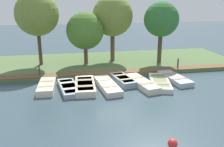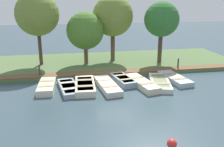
{
  "view_description": "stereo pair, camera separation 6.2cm",
  "coord_description": "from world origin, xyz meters",
  "px_view_note": "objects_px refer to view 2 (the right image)",
  "views": [
    {
      "loc": [
        16.47,
        -3.22,
        5.79
      ],
      "look_at": [
        0.13,
        -0.13,
        0.65
      ],
      "focal_mm": 40.0,
      "sensor_mm": 36.0,
      "label": 1
    },
    {
      "loc": [
        16.48,
        -3.16,
        5.79
      ],
      "look_at": [
        0.13,
        -0.13,
        0.65
      ],
      "focal_mm": 40.0,
      "sensor_mm": 36.0,
      "label": 2
    }
  ],
  "objects_px": {
    "buoy": "(172,144)",
    "rowboat_3": "(107,85)",
    "rowboat_0": "(47,86)",
    "mooring_post_far": "(178,65)",
    "rowboat_5": "(142,83)",
    "mooring_post_near": "(40,72)",
    "rowboat_2": "(85,86)",
    "park_tree_left": "(85,31)",
    "park_tree_far_left": "(37,14)",
    "rowboat_4": "(123,80)",
    "rowboat_7": "(175,78)",
    "rowboat_1": "(69,88)",
    "park_tree_right": "(162,20)",
    "park_tree_center": "(113,16)",
    "rowboat_6": "(160,82)"
  },
  "relations": [
    {
      "from": "rowboat_0",
      "to": "mooring_post_far",
      "type": "height_order",
      "value": "mooring_post_far"
    },
    {
      "from": "rowboat_0",
      "to": "rowboat_4",
      "type": "xyz_separation_m",
      "value": [
        -0.38,
        5.17,
        -0.0
      ]
    },
    {
      "from": "rowboat_3",
      "to": "rowboat_7",
      "type": "xyz_separation_m",
      "value": [
        -0.59,
        4.98,
        -0.01
      ]
    },
    {
      "from": "rowboat_6",
      "to": "park_tree_left",
      "type": "bearing_deg",
      "value": -127.68
    },
    {
      "from": "rowboat_3",
      "to": "mooring_post_near",
      "type": "relative_size",
      "value": 3.49
    },
    {
      "from": "park_tree_far_left",
      "to": "park_tree_center",
      "type": "height_order",
      "value": "park_tree_far_left"
    },
    {
      "from": "rowboat_2",
      "to": "rowboat_6",
      "type": "relative_size",
      "value": 0.9
    },
    {
      "from": "rowboat_1",
      "to": "rowboat_6",
      "type": "distance_m",
      "value": 6.16
    },
    {
      "from": "rowboat_3",
      "to": "park_tree_left",
      "type": "distance_m",
      "value": 6.44
    },
    {
      "from": "rowboat_0",
      "to": "park_tree_far_left",
      "type": "xyz_separation_m",
      "value": [
        -5.78,
        -0.79,
        4.2
      ]
    },
    {
      "from": "rowboat_2",
      "to": "park_tree_far_left",
      "type": "relative_size",
      "value": 0.53
    },
    {
      "from": "rowboat_5",
      "to": "park_tree_center",
      "type": "distance_m",
      "value": 7.7
    },
    {
      "from": "rowboat_5",
      "to": "park_tree_left",
      "type": "relative_size",
      "value": 0.79
    },
    {
      "from": "rowboat_5",
      "to": "mooring_post_near",
      "type": "height_order",
      "value": "mooring_post_near"
    },
    {
      "from": "rowboat_2",
      "to": "rowboat_4",
      "type": "distance_m",
      "value": 2.8
    },
    {
      "from": "rowboat_0",
      "to": "rowboat_2",
      "type": "bearing_deg",
      "value": 85.06
    },
    {
      "from": "rowboat_1",
      "to": "rowboat_5",
      "type": "distance_m",
      "value": 4.86
    },
    {
      "from": "rowboat_5",
      "to": "mooring_post_near",
      "type": "xyz_separation_m",
      "value": [
        -2.94,
        -6.9,
        0.31
      ]
    },
    {
      "from": "park_tree_far_left",
      "to": "rowboat_3",
      "type": "bearing_deg",
      "value": 36.99
    },
    {
      "from": "rowboat_2",
      "to": "rowboat_7",
      "type": "bearing_deg",
      "value": 96.75
    },
    {
      "from": "buoy",
      "to": "rowboat_2",
      "type": "bearing_deg",
      "value": -158.67
    },
    {
      "from": "rowboat_0",
      "to": "mooring_post_near",
      "type": "xyz_separation_m",
      "value": [
        -2.46,
        -0.63,
        0.31
      ]
    },
    {
      "from": "rowboat_0",
      "to": "rowboat_2",
      "type": "distance_m",
      "value": 2.48
    },
    {
      "from": "buoy",
      "to": "rowboat_3",
      "type": "bearing_deg",
      "value": -168.91
    },
    {
      "from": "rowboat_2",
      "to": "rowboat_1",
      "type": "bearing_deg",
      "value": -85.66
    },
    {
      "from": "rowboat_1",
      "to": "rowboat_2",
      "type": "relative_size",
      "value": 1.0
    },
    {
      "from": "buoy",
      "to": "park_tree_right",
      "type": "relative_size",
      "value": 0.07
    },
    {
      "from": "buoy",
      "to": "park_tree_left",
      "type": "height_order",
      "value": "park_tree_left"
    },
    {
      "from": "rowboat_7",
      "to": "park_tree_right",
      "type": "distance_m",
      "value": 5.86
    },
    {
      "from": "rowboat_4",
      "to": "park_tree_center",
      "type": "relative_size",
      "value": 0.47
    },
    {
      "from": "rowboat_0",
      "to": "mooring_post_far",
      "type": "distance_m",
      "value": 10.5
    },
    {
      "from": "rowboat_3",
      "to": "rowboat_7",
      "type": "height_order",
      "value": "rowboat_3"
    },
    {
      "from": "rowboat_6",
      "to": "park_tree_far_left",
      "type": "height_order",
      "value": "park_tree_far_left"
    },
    {
      "from": "rowboat_5",
      "to": "mooring_post_near",
      "type": "bearing_deg",
      "value": -124.45
    },
    {
      "from": "rowboat_0",
      "to": "rowboat_4",
      "type": "height_order",
      "value": "same"
    },
    {
      "from": "buoy",
      "to": "park_tree_center",
      "type": "height_order",
      "value": "park_tree_center"
    },
    {
      "from": "rowboat_2",
      "to": "park_tree_left",
      "type": "height_order",
      "value": "park_tree_left"
    },
    {
      "from": "rowboat_4",
      "to": "rowboat_7",
      "type": "relative_size",
      "value": 0.85
    },
    {
      "from": "park_tree_right",
      "to": "park_tree_far_left",
      "type": "bearing_deg",
      "value": -96.52
    },
    {
      "from": "park_tree_center",
      "to": "rowboat_1",
      "type": "bearing_deg",
      "value": -32.52
    },
    {
      "from": "rowboat_6",
      "to": "buoy",
      "type": "height_order",
      "value": "buoy"
    },
    {
      "from": "park_tree_far_left",
      "to": "park_tree_right",
      "type": "relative_size",
      "value": 1.14
    },
    {
      "from": "rowboat_3",
      "to": "park_tree_left",
      "type": "height_order",
      "value": "park_tree_left"
    },
    {
      "from": "rowboat_1",
      "to": "park_tree_right",
      "type": "height_order",
      "value": "park_tree_right"
    },
    {
      "from": "park_tree_right",
      "to": "park_tree_center",
      "type": "bearing_deg",
      "value": -110.8
    },
    {
      "from": "rowboat_7",
      "to": "park_tree_far_left",
      "type": "height_order",
      "value": "park_tree_far_left"
    },
    {
      "from": "buoy",
      "to": "rowboat_1",
      "type": "bearing_deg",
      "value": -151.77
    },
    {
      "from": "rowboat_2",
      "to": "park_tree_left",
      "type": "relative_size",
      "value": 0.71
    },
    {
      "from": "mooring_post_near",
      "to": "mooring_post_far",
      "type": "relative_size",
      "value": 1.0
    },
    {
      "from": "rowboat_5",
      "to": "park_tree_far_left",
      "type": "bearing_deg",
      "value": -142.96
    }
  ]
}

